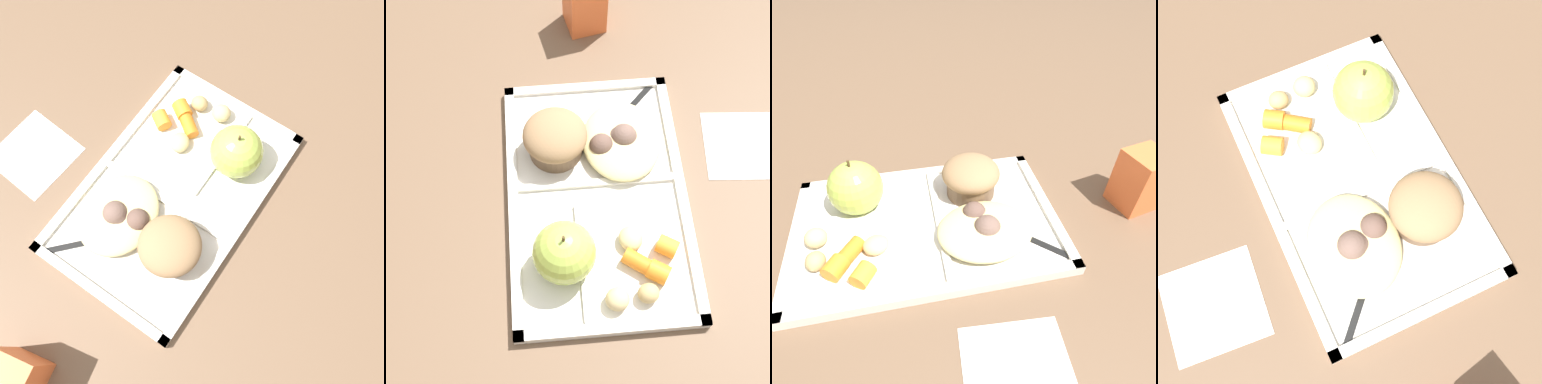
% 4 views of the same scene
% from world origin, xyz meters
% --- Properties ---
extents(ground, '(6.00, 6.00, 0.00)m').
position_xyz_m(ground, '(0.00, 0.00, 0.00)').
color(ground, brown).
extents(lunch_tray, '(0.38, 0.24, 0.02)m').
position_xyz_m(lunch_tray, '(-0.00, 0.00, 0.01)').
color(lunch_tray, silver).
rests_on(lunch_tray, ground).
extents(green_apple, '(0.08, 0.08, 0.09)m').
position_xyz_m(green_apple, '(-0.09, 0.05, 0.05)').
color(green_apple, '#A8C14C').
rests_on(green_apple, lunch_tray).
extents(bran_muffin, '(0.09, 0.09, 0.06)m').
position_xyz_m(bran_muffin, '(0.08, 0.05, 0.04)').
color(bran_muffin, brown).
rests_on(bran_muffin, lunch_tray).
extents(carrot_slice_large, '(0.04, 0.04, 0.03)m').
position_xyz_m(carrot_slice_large, '(-0.12, -0.06, 0.02)').
color(carrot_slice_large, orange).
rests_on(carrot_slice_large, lunch_tray).
extents(carrot_slice_back, '(0.03, 0.04, 0.02)m').
position_xyz_m(carrot_slice_back, '(-0.09, -0.08, 0.02)').
color(carrot_slice_back, orange).
rests_on(carrot_slice_back, lunch_tray).
extents(carrot_slice_diagonal, '(0.04, 0.04, 0.02)m').
position_xyz_m(carrot_slice_diagonal, '(-0.10, -0.04, 0.02)').
color(carrot_slice_diagonal, orange).
rests_on(carrot_slice_diagonal, lunch_tray).
extents(potato_chunk_large, '(0.04, 0.04, 0.03)m').
position_xyz_m(potato_chunk_large, '(-0.15, -0.01, 0.02)').
color(potato_chunk_large, tan).
rests_on(potato_chunk_large, lunch_tray).
extents(potato_chunk_wedge, '(0.03, 0.03, 0.02)m').
position_xyz_m(potato_chunk_wedge, '(-0.15, -0.05, 0.02)').
color(potato_chunk_wedge, tan).
rests_on(potato_chunk_wedge, lunch_tray).
extents(potato_chunk_small, '(0.04, 0.04, 0.02)m').
position_xyz_m(potato_chunk_small, '(-0.07, -0.04, 0.02)').
color(potato_chunk_small, tan).
rests_on(potato_chunk_small, lunch_tray).
extents(egg_noodle_pile, '(0.13, 0.11, 0.03)m').
position_xyz_m(egg_noodle_pile, '(0.08, -0.04, 0.02)').
color(egg_noodle_pile, '#D6C684').
rests_on(egg_noodle_pile, lunch_tray).
extents(meatball_back, '(0.04, 0.04, 0.04)m').
position_xyz_m(meatball_back, '(0.08, -0.04, 0.03)').
color(meatball_back, brown).
rests_on(meatball_back, lunch_tray).
extents(meatball_front, '(0.03, 0.03, 0.03)m').
position_xyz_m(meatball_front, '(0.08, -0.04, 0.03)').
color(meatball_front, brown).
rests_on(meatball_front, lunch_tray).
extents(meatball_center, '(0.03, 0.03, 0.03)m').
position_xyz_m(meatball_center, '(0.07, -0.01, 0.03)').
color(meatball_center, brown).
rests_on(meatball_center, lunch_tray).
extents(plastic_fork, '(0.13, 0.12, 0.00)m').
position_xyz_m(plastic_fork, '(0.12, -0.04, 0.01)').
color(plastic_fork, black).
rests_on(plastic_fork, lunch_tray).
extents(milk_carton, '(0.07, 0.07, 0.09)m').
position_xyz_m(milk_carton, '(0.32, -0.01, 0.05)').
color(milk_carton, orange).
rests_on(milk_carton, ground).
extents(paper_napkin, '(0.12, 0.12, 0.00)m').
position_xyz_m(paper_napkin, '(0.07, -0.22, 0.00)').
color(paper_napkin, white).
rests_on(paper_napkin, ground).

